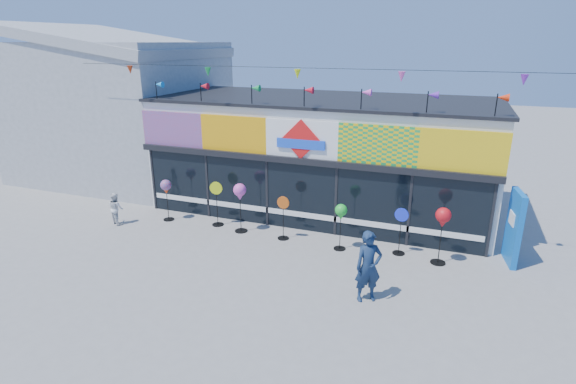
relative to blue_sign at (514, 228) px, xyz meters
The scene contains 13 objects.
ground 7.25m from the blue_sign, 152.95° to the right, with size 80.00×80.00×0.00m, color gray.
kite_shop 6.99m from the blue_sign, 157.21° to the left, with size 16.00×5.70×5.31m.
neighbour_building 16.94m from the blue_sign, 167.14° to the left, with size 8.18×7.20×6.87m.
blue_sign is the anchor object (origin of this frame).
spinner_0 11.08m from the blue_sign, behind, with size 0.38×0.38×1.49m.
spinner_1 9.20m from the blue_sign, behind, with size 0.44×0.40×1.56m.
spinner_2 8.22m from the blue_sign, behind, with size 0.42×0.42×1.67m.
spinner_3 6.71m from the blue_sign, behind, with size 0.40×0.37×1.44m.
spinner_4 4.85m from the blue_sign, 169.69° to the right, with size 0.37×0.37×1.46m.
spinner_5 3.10m from the blue_sign, 169.56° to the right, with size 0.41×0.37×1.45m.
spinner_6 2.07m from the blue_sign, 157.62° to the right, with size 0.43×0.43×1.69m.
adult_man 4.85m from the blue_sign, 135.39° to the right, with size 0.66×0.43×1.80m, color #162947.
child 12.64m from the blue_sign, behind, with size 0.54×0.31×1.12m, color silver.
Camera 1 is at (4.49, -9.84, 6.04)m, focal length 28.00 mm.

